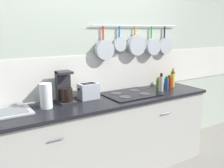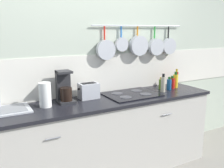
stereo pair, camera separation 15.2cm
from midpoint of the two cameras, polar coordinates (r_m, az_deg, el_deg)
The scene contains 14 objects.
wall_back at distance 2.94m, azimuth -3.21°, elevation 4.82°, with size 7.20×0.15×2.60m.
cabinet_base at distance 2.89m, azimuth -0.21°, elevation -12.68°, with size 2.62×0.56×0.87m.
countertop at distance 2.73m, azimuth -0.22°, elevation -4.01°, with size 2.66×0.58×0.03m.
sink_basin at distance 2.53m, azimuth -22.53°, elevation -5.54°, with size 0.53×0.34×0.21m.
paper_towel_roll at distance 2.52m, azimuth -13.40°, elevation -2.43°, with size 0.12×0.12×0.25m.
coffee_maker at distance 2.66m, azimuth -9.24°, elevation -1.12°, with size 0.16×0.20×0.33m.
toaster at distance 2.77m, azimuth -3.81°, elevation -1.56°, with size 0.23×0.15×0.18m.
cooktop at distance 2.95m, azimuth 5.91°, elevation -2.35°, with size 0.61×0.48×0.01m.
bottle_olive_oil at distance 3.13m, azimuth 12.97°, elevation 0.02°, with size 0.06×0.06×0.23m.
bottle_vinegar at distance 3.27m, azimuth 12.44°, elevation 0.02°, with size 0.06×0.06×0.16m.
bottle_hot_sauce at distance 3.26m, azimuth 14.23°, elevation -0.03°, with size 0.06×0.06×0.16m.
bottle_sesame_oil at distance 3.33m, azimuth 14.85°, elevation 0.22°, with size 0.07×0.07×0.17m.
bottle_dish_soap at distance 3.40m, azimuth 15.56°, elevation 0.74°, with size 0.07×0.07×0.21m.
bottle_cooking_wine at distance 3.49m, azimuth 15.70°, elevation 1.19°, with size 0.05×0.05×0.23m.
Camera 2 is at (-1.19, -2.33, 1.67)m, focal length 40.00 mm.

